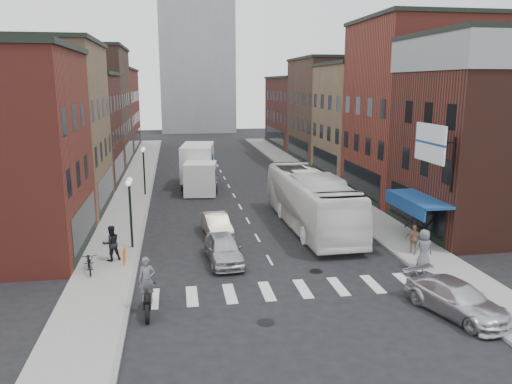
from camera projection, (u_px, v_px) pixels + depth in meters
ground at (273, 267)px, 25.80m from camera, size 160.00×160.00×0.00m
sidewalk_left at (135, 186)px, 45.64m from camera, size 3.00×74.00×0.15m
sidewalk_right at (315, 180)px, 48.34m from camera, size 3.00×74.00×0.15m
curb_left at (152, 186)px, 45.89m from camera, size 0.20×74.00×0.16m
curb_right at (300, 182)px, 48.12m from camera, size 0.20×74.00×0.16m
crosswalk_stripes at (286, 290)px, 22.91m from camera, size 12.00×2.20×0.01m
bldg_left_mid_a at (30, 128)px, 35.60m from camera, size 10.30×10.20×12.30m
bldg_left_mid_b at (61, 130)px, 45.45m from camera, size 10.30×10.20×10.30m
bldg_left_far_a at (81, 107)px, 55.73m from camera, size 10.30×12.20×13.30m
bldg_left_far_b at (99, 110)px, 69.44m from camera, size 10.30×16.20×11.30m
bldg_right_corner at (495, 134)px, 31.20m from camera, size 10.30×9.20×12.30m
bldg_right_mid_a at (422, 110)px, 40.15m from camera, size 10.30×10.20×14.30m
bldg_right_mid_b at (373, 120)px, 50.11m from camera, size 10.30×10.20×11.30m
bldg_right_far_a at (338, 110)px, 60.60m from camera, size 10.30×12.20×12.30m
bldg_right_far_b at (308, 112)px, 74.31m from camera, size 10.30×16.20×10.30m
awning_blue at (415, 200)px, 29.06m from camera, size 1.80×5.00×0.78m
billboard_sign at (432, 144)px, 26.33m from camera, size 1.52×3.00×3.70m
distant_tower at (195, 0)px, 95.65m from camera, size 14.00×14.00×50.00m
streetlamp_near at (130, 200)px, 27.86m from camera, size 0.32×1.22×4.11m
streetlamp_far at (144, 162)px, 41.35m from camera, size 0.32×1.22×4.11m
bike_rack at (124, 256)px, 25.73m from camera, size 0.08×0.68×0.80m
box_truck at (199, 168)px, 44.55m from camera, size 3.42×9.10×3.84m
motorcycle_rider at (147, 288)px, 20.27m from camera, size 0.68×2.41×2.46m
transit_bus at (311, 201)px, 32.49m from camera, size 3.32×13.09×3.63m
sedan_left_near at (224, 249)px, 26.31m from camera, size 2.01×4.46×1.49m
sedan_left_far at (216, 225)px, 31.05m from camera, size 1.86×4.21×1.34m
curb_car at (457, 299)px, 20.35m from camera, size 3.23×5.05×1.36m
parked_bicycle at (89, 262)px, 24.62m from camera, size 1.07×2.03×1.01m
ped_left_solo at (111, 243)px, 26.10m from camera, size 1.06×0.86×1.90m
ped_right_a at (415, 222)px, 30.06m from camera, size 1.27×0.76×1.86m
ped_right_b at (414, 239)px, 27.24m from camera, size 1.05×0.86×1.60m
ped_right_c at (424, 249)px, 25.12m from camera, size 0.98×0.65×1.98m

